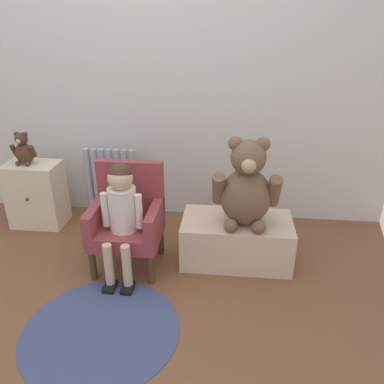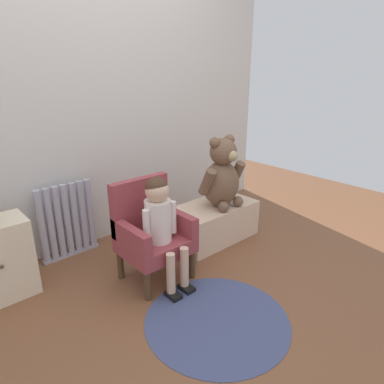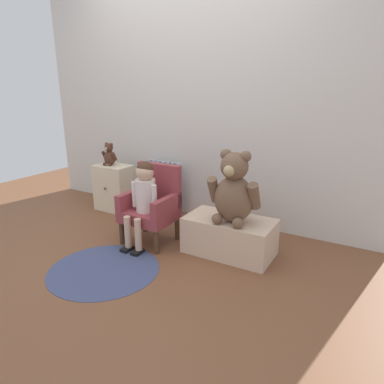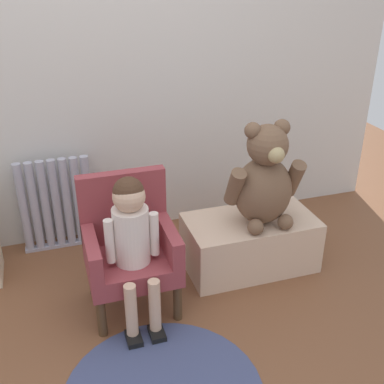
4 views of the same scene
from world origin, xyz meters
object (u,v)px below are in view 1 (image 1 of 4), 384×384
Objects in this scene: large_teddy_bear at (246,188)px; low_bench at (236,240)px; floor_rug at (101,330)px; radiator at (111,183)px; small_teddy_bear at (24,150)px; child_armchair at (128,218)px; child_figure at (121,205)px; small_dresser at (37,194)px.

low_bench is at bearing 135.20° from large_teddy_bear.
radiator is at bearing 103.80° from floor_rug.
radiator is at bearing 152.04° from low_bench.
large_teddy_bear is at bearing -28.78° from radiator.
radiator is at bearing 19.54° from small_teddy_bear.
child_armchair is 0.73m from low_bench.
floor_rug is (-0.00, -0.52, -0.48)m from child_figure.
floor_rug is (-0.70, -0.73, -0.15)m from low_bench.
large_teddy_bear reaches higher than small_dresser.
child_figure is 1.28× the size of large_teddy_bear.
radiator reaches higher than small_dresser.
child_figure is at bearing -166.94° from large_teddy_bear.
small_dresser is 0.88× the size of large_teddy_bear.
large_teddy_bear is at bearing 4.75° from child_armchair.
small_teddy_bear is at bearing 168.13° from low_bench.
small_teddy_bear reaches higher than child_armchair.
large_teddy_bear is 1.67m from small_teddy_bear.
large_teddy_bear reaches higher than child_figure.
radiator is at bearing 115.92° from child_armchair.
child_figure reaches higher than small_dresser.
radiator is at bearing 151.22° from large_teddy_bear.
floor_rug is at bearing -76.20° from radiator.
small_dresser is at bearing 167.84° from low_bench.
child_armchair is 0.81× the size of floor_rug.
child_armchair reaches higher than low_bench.
child_armchair is 0.18m from child_figure.
child_figure is 0.70m from floor_rug.
small_dresser is at bearing 152.75° from child_armchair.
child_armchair is 1.18× the size of large_teddy_bear.
low_bench is (1.01, -0.54, -0.13)m from radiator.
radiator is 2.33× the size of small_teddy_bear.
child_armchair is 0.71m from floor_rug.
small_teddy_bear is at bearing -160.46° from radiator.
child_armchair is (0.85, -0.44, 0.08)m from small_dresser.
radiator reaches higher than floor_rug.
small_dresser is 0.36m from small_teddy_bear.
small_dresser is 0.61× the size of floor_rug.
child_figure is 1.05m from small_teddy_bear.
low_bench is 0.86× the size of floor_rug.
child_figure is 3.00× the size of small_teddy_bear.
large_teddy_bear is 0.69× the size of floor_rug.
large_teddy_bear is (1.05, -0.58, 0.27)m from radiator.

